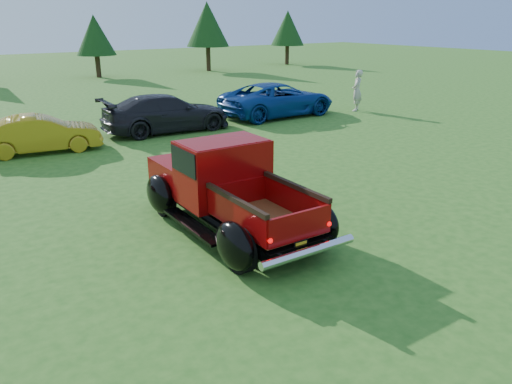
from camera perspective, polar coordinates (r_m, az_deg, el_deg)
name	(u,v)px	position (r m, az deg, el deg)	size (l,w,h in m)	color
ground	(283,232)	(10.39, 3.14, -4.53)	(120.00, 120.00, 0.00)	#2A5E1A
tree_mid_right	(95,35)	(39.33, -17.93, 16.68)	(2.82, 2.82, 4.40)	#332114
tree_east	(207,24)	(42.46, -5.58, 18.53)	(3.46, 3.46, 5.40)	#332114
tree_far_east	(288,28)	(48.33, 3.63, 18.19)	(3.07, 3.07, 4.80)	#332114
pickup_truck	(223,185)	(10.46, -3.77, 0.75)	(2.41, 5.01, 1.84)	black
show_car_yellow	(41,134)	(17.77, -23.37, 6.11)	(1.29, 3.71, 1.22)	#A98716
show_car_grey	(167,113)	(19.73, -10.19, 8.87)	(2.01, 4.93, 1.43)	black
show_car_blue	(278,99)	(22.63, 2.52, 10.53)	(2.45, 5.32, 1.48)	navy
spectator	(357,91)	(24.31, 11.46, 11.29)	(0.69, 0.45, 1.90)	#B5AE9D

